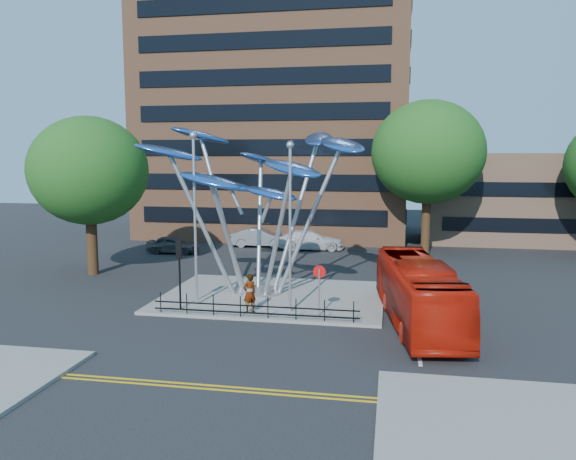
% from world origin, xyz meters
% --- Properties ---
extents(ground, '(120.00, 120.00, 0.00)m').
position_xyz_m(ground, '(0.00, 0.00, 0.00)').
color(ground, black).
rests_on(ground, ground).
extents(traffic_island, '(12.00, 9.00, 0.15)m').
position_xyz_m(traffic_island, '(-1.00, 6.00, 0.07)').
color(traffic_island, slate).
rests_on(traffic_island, ground).
extents(double_yellow_near, '(40.00, 0.12, 0.01)m').
position_xyz_m(double_yellow_near, '(0.00, -6.00, 0.01)').
color(double_yellow_near, gold).
rests_on(double_yellow_near, ground).
extents(double_yellow_far, '(40.00, 0.12, 0.01)m').
position_xyz_m(double_yellow_far, '(0.00, -6.30, 0.01)').
color(double_yellow_far, gold).
rests_on(double_yellow_far, ground).
extents(brick_tower, '(25.00, 15.00, 30.00)m').
position_xyz_m(brick_tower, '(-6.00, 32.00, 15.00)').
color(brick_tower, '#925C3F').
rests_on(brick_tower, ground).
extents(low_building_near, '(15.00, 8.00, 8.00)m').
position_xyz_m(low_building_near, '(16.00, 30.00, 4.00)').
color(low_building_near, tan).
rests_on(low_building_near, ground).
extents(tree_right, '(8.80, 8.80, 12.11)m').
position_xyz_m(tree_right, '(8.00, 22.00, 8.04)').
color(tree_right, black).
rests_on(tree_right, ground).
extents(tree_left, '(7.60, 7.60, 10.32)m').
position_xyz_m(tree_left, '(-14.00, 10.00, 6.79)').
color(tree_left, black).
rests_on(tree_left, ground).
extents(leaf_sculpture, '(12.72, 9.54, 9.51)m').
position_xyz_m(leaf_sculpture, '(-2.07, 6.68, 6.87)').
color(leaf_sculpture, '#9EA0A5').
rests_on(leaf_sculpture, traffic_island).
extents(street_lamp_left, '(0.36, 0.36, 8.80)m').
position_xyz_m(street_lamp_left, '(-4.50, 3.50, 5.36)').
color(street_lamp_left, '#9EA0A5').
rests_on(street_lamp_left, traffic_island).
extents(street_lamp_right, '(0.36, 0.36, 8.30)m').
position_xyz_m(street_lamp_right, '(0.50, 3.00, 5.09)').
color(street_lamp_right, '#9EA0A5').
rests_on(street_lamp_right, traffic_island).
extents(traffic_light_island, '(0.28, 0.18, 3.42)m').
position_xyz_m(traffic_light_island, '(-5.00, 2.50, 2.61)').
color(traffic_light_island, black).
rests_on(traffic_light_island, traffic_island).
extents(no_entry_sign_island, '(0.60, 0.10, 2.45)m').
position_xyz_m(no_entry_sign_island, '(2.00, 2.52, 1.82)').
color(no_entry_sign_island, '#9EA0A5').
rests_on(no_entry_sign_island, traffic_island).
extents(pedestrian_railing_front, '(10.00, 0.06, 1.00)m').
position_xyz_m(pedestrian_railing_front, '(-1.00, 1.70, 0.55)').
color(pedestrian_railing_front, black).
rests_on(pedestrian_railing_front, traffic_island).
extents(red_bus, '(4.09, 11.02, 3.00)m').
position_xyz_m(red_bus, '(6.60, 2.60, 1.50)').
color(red_bus, '#B41608').
rests_on(red_bus, ground).
extents(pedestrian, '(0.82, 0.82, 1.92)m').
position_xyz_m(pedestrian, '(-1.42, 2.50, 1.11)').
color(pedestrian, gray).
rests_on(pedestrian, traffic_island).
extents(parked_car_left, '(4.15, 1.74, 1.40)m').
position_xyz_m(parked_car_left, '(-11.90, 18.57, 0.70)').
color(parked_car_left, '#3C3F43').
rests_on(parked_car_left, ground).
extents(parked_car_mid, '(4.96, 2.07, 1.59)m').
position_xyz_m(parked_car_mid, '(-5.81, 23.00, 0.80)').
color(parked_car_mid, '#A1A4A8').
rests_on(parked_car_mid, ground).
extents(parked_car_right, '(5.84, 3.03, 1.62)m').
position_xyz_m(parked_car_right, '(-1.31, 22.33, 0.81)').
color(parked_car_right, silver).
rests_on(parked_car_right, ground).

